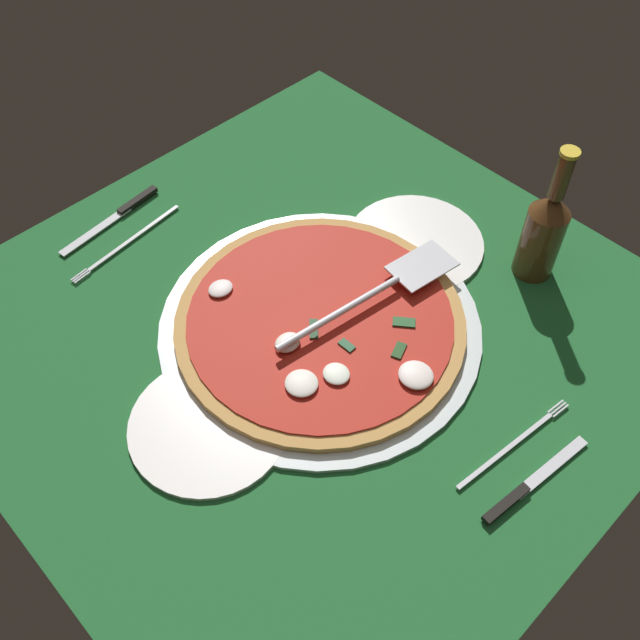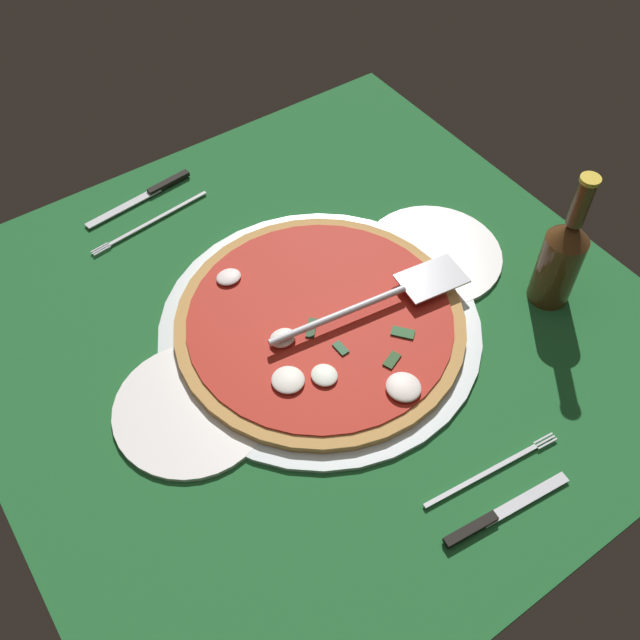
% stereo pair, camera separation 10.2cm
% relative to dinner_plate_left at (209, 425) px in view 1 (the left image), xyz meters
% --- Properties ---
extents(ground_plane, '(0.92, 0.92, 0.01)m').
position_rel_dinner_plate_left_xyz_m(ground_plane, '(0.21, 0.03, -0.01)').
color(ground_plane, '#1E5B2A').
extents(checker_pattern, '(0.92, 0.92, 0.00)m').
position_rel_dinner_plate_left_xyz_m(checker_pattern, '(0.21, 0.03, -0.01)').
color(checker_pattern, white).
rests_on(checker_pattern, ground_plane).
extents(pizza_pan, '(0.46, 0.46, 0.01)m').
position_rel_dinner_plate_left_xyz_m(pizza_pan, '(0.22, 0.02, -0.00)').
color(pizza_pan, silver).
rests_on(pizza_pan, ground_plane).
extents(dinner_plate_left, '(0.21, 0.21, 0.01)m').
position_rel_dinner_plate_left_xyz_m(dinner_plate_left, '(0.00, 0.00, 0.00)').
color(dinner_plate_left, white).
rests_on(dinner_plate_left, ground_plane).
extents(dinner_plate_right, '(0.21, 0.21, 0.01)m').
position_rel_dinner_plate_left_xyz_m(dinner_plate_right, '(0.44, 0.03, 0.00)').
color(dinner_plate_right, white).
rests_on(dinner_plate_right, ground_plane).
extents(pizza, '(0.41, 0.41, 0.03)m').
position_rel_dinner_plate_left_xyz_m(pizza, '(0.21, 0.02, 0.01)').
color(pizza, tan).
rests_on(pizza, pizza_pan).
extents(pizza_server, '(0.31, 0.08, 0.01)m').
position_rel_dinner_plate_left_xyz_m(pizza_server, '(0.30, -0.01, 0.04)').
color(pizza_server, silver).
rests_on(pizza_server, pizza).
extents(place_setting_near, '(0.23, 0.13, 0.01)m').
position_rel_dinner_plate_left_xyz_m(place_setting_near, '(0.24, -0.31, -0.00)').
color(place_setting_near, white).
rests_on(place_setting_near, ground_plane).
extents(place_setting_far, '(0.21, 0.15, 0.01)m').
position_rel_dinner_plate_left_xyz_m(place_setting_far, '(0.13, 0.38, -0.00)').
color(place_setting_far, white).
rests_on(place_setting_far, ground_plane).
extents(beer_bottle, '(0.06, 0.06, 0.23)m').
position_rel_dinner_plate_left_xyz_m(beer_bottle, '(0.53, -0.13, 0.08)').
color(beer_bottle, '#533318').
rests_on(beer_bottle, ground_plane).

